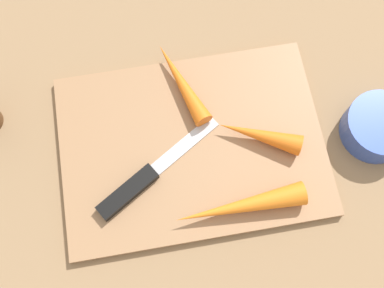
% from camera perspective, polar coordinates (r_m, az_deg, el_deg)
% --- Properties ---
extents(ground_plane, '(1.40, 1.40, 0.00)m').
position_cam_1_polar(ground_plane, '(0.65, 0.00, -0.34)').
color(ground_plane, '#8C6D4C').
extents(cutting_board, '(0.36, 0.26, 0.01)m').
position_cam_1_polar(cutting_board, '(0.64, 0.00, -0.17)').
color(cutting_board, '#99704C').
rests_on(cutting_board, ground_plane).
extents(knife, '(0.18, 0.12, 0.01)m').
position_cam_1_polar(knife, '(0.62, -6.92, -5.08)').
color(knife, '#B7B7BC').
rests_on(knife, cutting_board).
extents(carrot_medium, '(0.07, 0.13, 0.03)m').
position_cam_1_polar(carrot_medium, '(0.66, -1.51, 7.50)').
color(carrot_medium, orange).
rests_on(carrot_medium, cutting_board).
extents(carrot_longest, '(0.17, 0.04, 0.03)m').
position_cam_1_polar(carrot_longest, '(0.60, 5.95, -7.61)').
color(carrot_longest, orange).
rests_on(carrot_longest, cutting_board).
extents(carrot_shortest, '(0.11, 0.07, 0.03)m').
position_cam_1_polar(carrot_shortest, '(0.63, 8.28, 1.08)').
color(carrot_shortest, orange).
rests_on(carrot_shortest, cutting_board).
extents(small_bowl, '(0.09, 0.09, 0.04)m').
position_cam_1_polar(small_bowl, '(0.69, 21.79, 1.94)').
color(small_bowl, '#3351B2').
rests_on(small_bowl, ground_plane).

